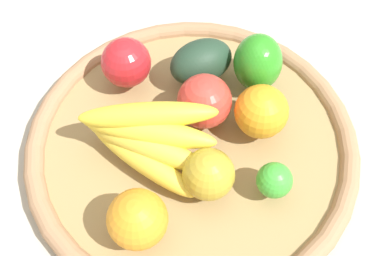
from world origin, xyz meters
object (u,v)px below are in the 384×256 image
at_px(apple_0, 210,174).
at_px(orange_1, 261,111).
at_px(lime_0, 274,180).
at_px(apple_2, 204,101).
at_px(avocado, 201,62).
at_px(apple_1, 126,63).
at_px(bell_pepper, 258,62).
at_px(banana_bunch, 146,137).
at_px(orange_0, 137,219).

xyz_separation_m(apple_0, orange_1, (-0.09, -0.07, 0.00)).
relative_size(lime_0, apple_2, 0.61).
distance_m(avocado, apple_0, 0.18).
xyz_separation_m(apple_1, bell_pepper, (-0.18, 0.05, 0.01)).
bearing_deg(orange_1, bell_pepper, -105.29).
relative_size(apple_0, lime_0, 1.44).
distance_m(apple_1, bell_pepper, 0.19).
bearing_deg(lime_0, apple_2, -67.39).
distance_m(lime_0, apple_1, 0.27).
bearing_deg(bell_pepper, orange_1, -179.30).
bearing_deg(banana_bunch, apple_0, 134.13).
relative_size(orange_0, lime_0, 1.57).
xyz_separation_m(banana_bunch, orange_1, (-0.15, -0.00, -0.00)).
bearing_deg(apple_0, orange_0, 20.64).
xyz_separation_m(orange_0, banana_bunch, (-0.03, -0.10, 0.00)).
relative_size(orange_1, bell_pepper, 0.85).
distance_m(banana_bunch, apple_2, 0.09).
height_order(apple_0, apple_2, apple_2).
distance_m(orange_0, lime_0, 0.17).
xyz_separation_m(banana_bunch, apple_2, (-0.09, -0.04, -0.00)).
bearing_deg(orange_1, banana_bunch, 1.06).
relative_size(avocado, apple_2, 1.26).
bearing_deg(orange_0, apple_1, -97.29).
relative_size(apple_1, bell_pepper, 0.84).
bearing_deg(orange_1, avocado, -64.02).
bearing_deg(banana_bunch, apple_1, -89.45).
relative_size(apple_0, orange_0, 0.91).
distance_m(orange_0, apple_1, 0.24).
bearing_deg(banana_bunch, lime_0, 147.12).
relative_size(banana_bunch, orange_1, 2.48).
relative_size(apple_0, orange_1, 0.90).
bearing_deg(apple_1, lime_0, 122.35).
distance_m(apple_0, bell_pepper, 0.18).
bearing_deg(avocado, apple_1, -12.23).
relative_size(lime_0, apple_1, 0.63).
bearing_deg(avocado, banana_bunch, 47.11).
bearing_deg(apple_0, banana_bunch, -45.87).
relative_size(orange_0, bell_pepper, 0.84).
distance_m(lime_0, apple_2, 0.14).
distance_m(orange_1, apple_2, 0.08).
bearing_deg(banana_bunch, apple_2, -156.67).
bearing_deg(lime_0, bell_pepper, -101.79).
bearing_deg(lime_0, banana_bunch, -32.88).
xyz_separation_m(apple_2, bell_pepper, (-0.09, -0.04, 0.01)).
bearing_deg(apple_1, banana_bunch, 90.55).
bearing_deg(avocado, lime_0, 100.65).
bearing_deg(apple_1, orange_0, 82.71).
relative_size(orange_0, apple_2, 0.96).
xyz_separation_m(avocado, bell_pepper, (-0.07, 0.03, 0.01)).
bearing_deg(apple_0, avocado, -101.86).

